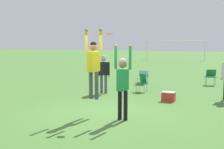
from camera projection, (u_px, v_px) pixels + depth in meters
ground_plane at (103, 114)px, 9.96m from camera, size 120.00×120.00×0.00m
person_jumping at (94, 62)px, 9.57m from camera, size 0.60×0.46×2.17m
person_defending at (123, 80)px, 9.12m from camera, size 0.56×0.42×2.23m
frisbee at (109, 33)px, 9.34m from camera, size 0.22×0.22×0.06m
camping_chair_0 at (143, 76)px, 16.80m from camera, size 0.55×0.58×0.75m
camping_chair_1 at (142, 81)px, 14.31m from camera, size 0.62×0.69×0.83m
camping_chair_2 at (211, 76)px, 16.48m from camera, size 0.66×0.71×0.82m
person_spectator_far at (104, 71)px, 13.83m from camera, size 0.62×0.40×1.69m
cooler_box at (168, 97)px, 12.08m from camera, size 0.50×0.33×0.37m
soccer_goal at (175, 45)px, 37.46m from camera, size 7.10×0.10×2.35m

